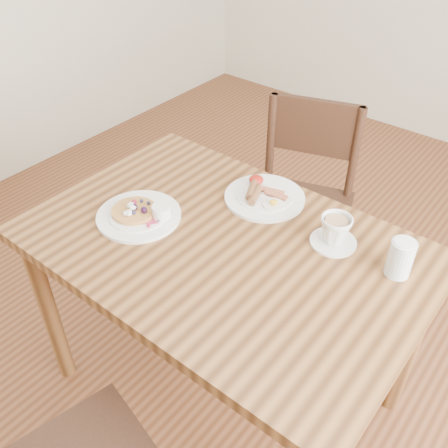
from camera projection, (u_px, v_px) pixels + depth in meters
name	position (u px, v px, depth m)	size (l,w,h in m)	color
ground	(224.00, 386.00, 1.97)	(5.00, 5.00, 0.00)	#542C18
dining_table	(224.00, 266.00, 1.56)	(1.20, 0.80, 0.75)	brown
chair_far	(301.00, 197.00, 2.13)	(0.53, 0.53, 0.88)	#351D13
pancake_plate	(140.00, 214.00, 1.59)	(0.27, 0.27, 0.06)	white
breakfast_plate	(264.00, 196.00, 1.67)	(0.27, 0.27, 0.04)	white
teacup_saucer	(335.00, 231.00, 1.47)	(0.14, 0.14, 0.10)	white
water_glass	(400.00, 258.00, 1.36)	(0.07, 0.07, 0.11)	silver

